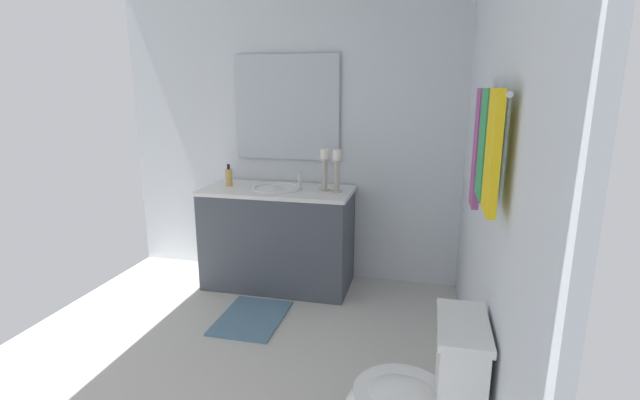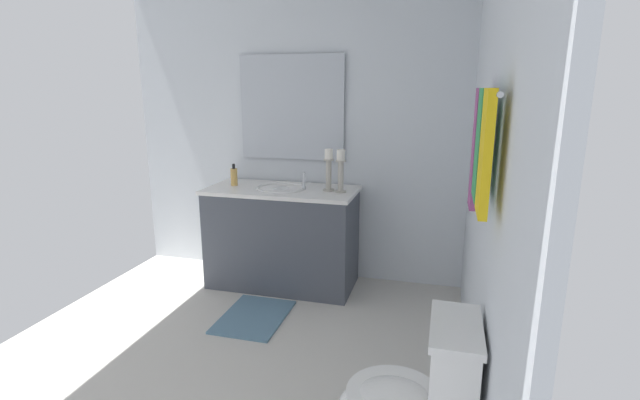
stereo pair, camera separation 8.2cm
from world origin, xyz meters
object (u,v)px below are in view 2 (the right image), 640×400
at_px(vanity_cabinet, 282,237).
at_px(towel_near_vanity, 476,149).
at_px(sink_basin, 282,193).
at_px(towel_near_corner, 486,153).
at_px(candle_holder_tall, 341,170).
at_px(candle_holder_short, 329,169).
at_px(towel_center, 481,145).
at_px(towel_bar, 490,93).
at_px(soap_bottle, 234,176).
at_px(bath_mat, 254,317).
at_px(mirror, 291,108).

distance_m(vanity_cabinet, towel_near_vanity, 2.08).
relative_size(sink_basin, towel_near_corner, 0.93).
bearing_deg(vanity_cabinet, candle_holder_tall, 88.85).
distance_m(candle_holder_short, towel_center, 1.87).
height_order(towel_center, towel_near_corner, same).
bearing_deg(towel_bar, soap_bottle, -129.75).
height_order(towel_near_vanity, bath_mat, towel_near_vanity).
distance_m(candle_holder_short, towel_bar, 1.93).
height_order(sink_basin, candle_holder_tall, candle_holder_tall).
bearing_deg(bath_mat, towel_center, 57.64).
xyz_separation_m(candle_holder_tall, towel_near_corner, (1.76, 0.90, 0.39)).
bearing_deg(soap_bottle, bath_mat, 33.27).
height_order(towel_center, bath_mat, towel_center).
distance_m(towel_near_corner, bath_mat, 2.27).
height_order(mirror, soap_bottle, mirror).
distance_m(soap_bottle, towel_near_vanity, 2.24).
bearing_deg(towel_near_vanity, mirror, -137.66).
bearing_deg(towel_center, soap_bottle, -130.03).
relative_size(candle_holder_short, towel_bar, 0.42).
distance_m(mirror, towel_near_corner, 2.47).
height_order(soap_bottle, bath_mat, soap_bottle).
bearing_deg(vanity_cabinet, sink_basin, 90.00).
bearing_deg(mirror, vanity_cabinet, -0.01).
bearing_deg(towel_center, candle_holder_tall, -149.00).
xyz_separation_m(candle_holder_short, towel_near_vanity, (1.26, 1.00, 0.34)).
bearing_deg(bath_mat, vanity_cabinet, -180.00).
xyz_separation_m(mirror, bath_mat, (0.91, 0.00, -1.44)).
relative_size(candle_holder_short, bath_mat, 0.55).
relative_size(towel_near_vanity, bath_mat, 0.89).
xyz_separation_m(sink_basin, towel_near_vanity, (1.24, 1.39, 0.56)).
relative_size(vanity_cabinet, towel_center, 2.81).
bearing_deg(soap_bottle, towel_near_vanity, 55.18).
xyz_separation_m(candle_holder_short, soap_bottle, (0.01, -0.80, -0.10)).
bearing_deg(towel_bar, mirror, -141.77).
relative_size(candle_holder_tall, soap_bottle, 1.84).
distance_m(vanity_cabinet, candle_holder_tall, 0.76).
height_order(mirror, towel_near_corner, mirror).
relative_size(mirror, towel_center, 2.07).
relative_size(vanity_cabinet, candle_holder_tall, 3.67).
height_order(vanity_cabinet, towel_center, towel_center).
bearing_deg(candle_holder_tall, soap_bottle, -91.46).
xyz_separation_m(sink_basin, candle_holder_short, (-0.02, 0.39, 0.21)).
xyz_separation_m(mirror, soap_bottle, (0.27, -0.42, -0.55)).
xyz_separation_m(sink_basin, mirror, (-0.28, -0.00, 0.66)).
bearing_deg(sink_basin, towel_near_vanity, 48.12).
xyz_separation_m(towel_bar, towel_near_vanity, (-0.26, -0.02, -0.25)).
xyz_separation_m(towel_center, bath_mat, (-0.88, -1.39, -1.38)).
distance_m(sink_basin, candle_holder_tall, 0.53).
bearing_deg(towel_near_corner, towel_bar, 176.06).
relative_size(soap_bottle, towel_center, 0.42).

